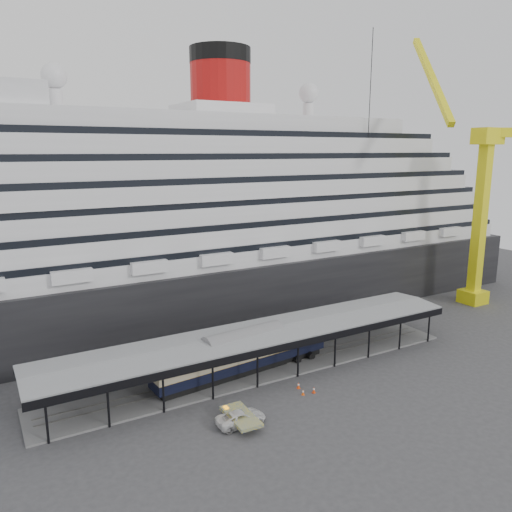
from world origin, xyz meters
name	(u,v)px	position (x,y,z in m)	size (l,w,h in m)	color
ground	(282,385)	(0.00, 0.00, 0.00)	(200.00, 200.00, 0.00)	#363639
cruise_ship	(179,206)	(0.05, 32.00, 18.35)	(130.00, 30.00, 43.90)	black
platform_canopy	(261,352)	(0.00, 5.00, 2.36)	(56.00, 9.18, 5.30)	slate
crane_yellow	(476,194)	(47.06, 10.54, 19.96)	(23.83, 18.78, 47.60)	yellow
port_truck	(241,418)	(-8.45, -5.30, 0.72)	(2.39, 5.19, 1.44)	silver
pullman_carriage	(244,352)	(-2.49, 5.00, 2.87)	(24.44, 5.40, 23.81)	black
traffic_cone_left	(298,385)	(1.16, -1.74, 0.39)	(0.44, 0.44, 0.78)	#F6460D
traffic_cone_mid	(303,392)	(0.70, -3.33, 0.34)	(0.46, 0.46, 0.68)	#F5590D
traffic_cone_right	(314,390)	(2.06, -3.56, 0.38)	(0.51, 0.51, 0.77)	red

